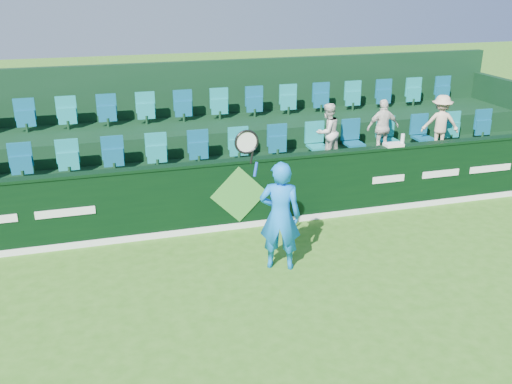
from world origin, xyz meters
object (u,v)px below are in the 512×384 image
object	(u,v)px
spectator_left	(327,132)
tennis_player	(280,215)
towel	(394,145)
drinks_bottle	(403,140)
spectator_right	(441,123)
spectator_middle	(383,128)

from	to	relation	value
spectator_left	tennis_player	bearing A→B (deg)	32.18
tennis_player	towel	bearing A→B (deg)	30.63
spectator_left	drinks_bottle	distance (m)	1.60
spectator_left	spectator_right	xyz separation A→B (m)	(2.74, 0.00, 0.01)
towel	drinks_bottle	world-z (taller)	drinks_bottle
tennis_player	spectator_left	size ratio (longest dim) A/B	1.97
drinks_bottle	spectator_left	bearing A→B (deg)	135.53
towel	drinks_bottle	distance (m)	0.21
towel	drinks_bottle	xyz separation A→B (m)	(0.19, 0.00, 0.09)
tennis_player	towel	xyz separation A→B (m)	(2.96, 1.75, 0.45)
spectator_left	spectator_right	distance (m)	2.74
tennis_player	drinks_bottle	bearing A→B (deg)	29.08
drinks_bottle	tennis_player	bearing A→B (deg)	-150.92
tennis_player	spectator_right	size ratio (longest dim) A/B	1.94
spectator_middle	spectator_left	bearing A→B (deg)	1.92
tennis_player	spectator_right	world-z (taller)	tennis_player
spectator_right	drinks_bottle	size ratio (longest dim) A/B	5.35
tennis_player	drinks_bottle	distance (m)	3.65
tennis_player	drinks_bottle	world-z (taller)	tennis_player
spectator_left	drinks_bottle	size ratio (longest dim) A/B	5.25
spectator_middle	towel	xyz separation A→B (m)	(-0.35, -1.12, -0.05)
spectator_left	spectator_right	bearing A→B (deg)	157.18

